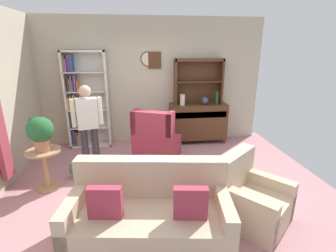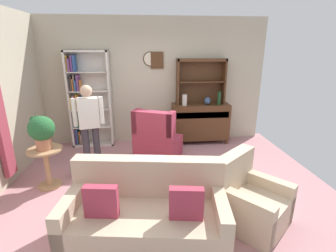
# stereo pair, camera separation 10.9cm
# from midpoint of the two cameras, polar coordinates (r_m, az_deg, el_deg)

# --- Properties ---
(ground_plane) EXTENTS (5.40, 4.60, 0.02)m
(ground_plane) POSITION_cam_midpoint_polar(r_m,az_deg,el_deg) (4.18, -1.81, -13.54)
(ground_plane) COLOR #B27A7F
(wall_back) EXTENTS (5.00, 0.09, 2.80)m
(wall_back) POSITION_cam_midpoint_polar(r_m,az_deg,el_deg) (5.75, -4.00, 10.13)
(wall_back) COLOR #BCB299
(wall_back) RESTS_ON ground_plane
(area_rug) EXTENTS (2.33, 1.75, 0.01)m
(area_rug) POSITION_cam_midpoint_polar(r_m,az_deg,el_deg) (3.94, 1.62, -15.42)
(area_rug) COLOR #846651
(area_rug) RESTS_ON ground_plane
(bookshelf) EXTENTS (0.90, 0.30, 2.10)m
(bookshelf) POSITION_cam_midpoint_polar(r_m,az_deg,el_deg) (5.75, -19.34, 5.46)
(bookshelf) COLOR silver
(bookshelf) RESTS_ON ground_plane
(sideboard) EXTENTS (1.30, 0.45, 0.92)m
(sideboard) POSITION_cam_midpoint_polar(r_m,az_deg,el_deg) (5.82, 6.37, 1.13)
(sideboard) COLOR #4C2D19
(sideboard) RESTS_ON ground_plane
(sideboard_hutch) EXTENTS (1.10, 0.26, 1.00)m
(sideboard_hutch) POSITION_cam_midpoint_polar(r_m,az_deg,el_deg) (5.72, 6.47, 11.58)
(sideboard_hutch) COLOR #4C2D19
(sideboard_hutch) RESTS_ON sideboard
(vase_tall) EXTENTS (0.11, 0.11, 0.24)m
(vase_tall) POSITION_cam_midpoint_polar(r_m,az_deg,el_deg) (5.54, 2.79, 6.04)
(vase_tall) COLOR beige
(vase_tall) RESTS_ON sideboard
(vase_round) EXTENTS (0.15, 0.15, 0.17)m
(vase_round) POSITION_cam_midpoint_polar(r_m,az_deg,el_deg) (5.67, 7.98, 5.79)
(vase_round) COLOR #33476B
(vase_round) RESTS_ON sideboard
(bottle_wine) EXTENTS (0.07, 0.07, 0.29)m
(bottle_wine) POSITION_cam_midpoint_polar(r_m,az_deg,el_deg) (5.71, 10.60, 6.38)
(bottle_wine) COLOR #194223
(bottle_wine) RESTS_ON sideboard
(couch_floral) EXTENTS (1.90, 1.09, 0.90)m
(couch_floral) POSITION_cam_midpoint_polar(r_m,az_deg,el_deg) (3.04, -5.33, -19.76)
(couch_floral) COLOR #C6AD8E
(couch_floral) RESTS_ON ground_plane
(armchair_floral) EXTENTS (1.08, 1.08, 0.88)m
(armchair_floral) POSITION_cam_midpoint_polar(r_m,az_deg,el_deg) (3.45, 17.60, -15.99)
(armchair_floral) COLOR #C6AD8E
(armchair_floral) RESTS_ON ground_plane
(wingback_chair) EXTENTS (1.04, 1.05, 1.05)m
(wingback_chair) POSITION_cam_midpoint_polar(r_m,az_deg,el_deg) (4.87, -3.41, -3.72)
(wingback_chair) COLOR #A33347
(wingback_chair) RESTS_ON ground_plane
(plant_stand) EXTENTS (0.52, 0.52, 0.65)m
(plant_stand) POSITION_cam_midpoint_polar(r_m,az_deg,el_deg) (4.38, -26.98, -8.00)
(plant_stand) COLOR #A87F56
(plant_stand) RESTS_ON ground_plane
(potted_plant_large) EXTENTS (0.38, 0.38, 0.53)m
(potted_plant_large) POSITION_cam_midpoint_polar(r_m,az_deg,el_deg) (4.18, -28.01, -1.10)
(potted_plant_large) COLOR #AD6B4C
(potted_plant_large) RESTS_ON plant_stand
(potted_plant_small) EXTENTS (0.19, 0.19, 0.26)m
(potted_plant_small) POSITION_cam_midpoint_polar(r_m,az_deg,el_deg) (4.61, -21.31, -9.41)
(potted_plant_small) COLOR gray
(potted_plant_small) RESTS_ON ground_plane
(person_reading) EXTENTS (0.52, 0.28, 1.56)m
(person_reading) POSITION_cam_midpoint_polar(r_m,az_deg,el_deg) (4.50, -18.59, 0.63)
(person_reading) COLOR #38333D
(person_reading) RESTS_ON ground_plane
(coffee_table) EXTENTS (0.80, 0.50, 0.42)m
(coffee_table) POSITION_cam_midpoint_polar(r_m,az_deg,el_deg) (3.84, -2.67, -10.32)
(coffee_table) COLOR #4C2D19
(coffee_table) RESTS_ON ground_plane
(book_stack) EXTENTS (0.21, 0.16, 0.08)m
(book_stack) POSITION_cam_midpoint_polar(r_m,az_deg,el_deg) (3.88, -2.91, -8.30)
(book_stack) COLOR #284C8C
(book_stack) RESTS_ON coffee_table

